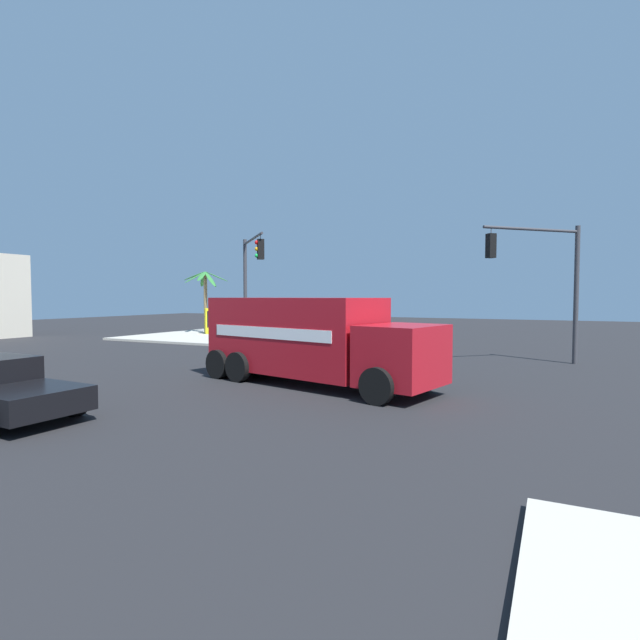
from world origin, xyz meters
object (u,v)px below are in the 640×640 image
(palm_tree_far, at_px, (205,289))
(traffic_light_primary, at_px, (250,273))
(delivery_truck, at_px, (310,339))
(vending_machine_blue, at_px, (211,321))
(traffic_light_secondary, at_px, (547,272))
(vending_machine_red, at_px, (229,321))

(palm_tree_far, bearing_deg, traffic_light_primary, -128.79)
(delivery_truck, xyz_separation_m, vending_machine_blue, (14.15, 15.48, -0.40))
(delivery_truck, relative_size, vending_machine_blue, 4.54)
(traffic_light_secondary, xyz_separation_m, palm_tree_far, (6.71, 23.31, -0.45))
(traffic_light_primary, height_order, vending_machine_blue, traffic_light_primary)
(traffic_light_secondary, height_order, vending_machine_blue, traffic_light_secondary)
(vending_machine_red, bearing_deg, delivery_truck, -135.66)
(vending_machine_blue, distance_m, palm_tree_far, 2.65)
(traffic_light_primary, height_order, palm_tree_far, traffic_light_primary)
(delivery_truck, height_order, vending_machine_red, delivery_truck)
(vending_machine_blue, bearing_deg, delivery_truck, -132.43)
(traffic_light_primary, distance_m, vending_machine_blue, 10.81)
(delivery_truck, height_order, traffic_light_primary, traffic_light_primary)
(traffic_light_secondary, distance_m, palm_tree_far, 24.26)
(vending_machine_blue, bearing_deg, traffic_light_secondary, -105.32)
(delivery_truck, relative_size, palm_tree_far, 1.82)
(traffic_light_primary, xyz_separation_m, palm_tree_far, (7.26, 9.04, -0.67))
(traffic_light_secondary, height_order, vending_machine_red, traffic_light_secondary)
(traffic_light_primary, xyz_separation_m, traffic_light_secondary, (0.55, -14.27, -0.22))
(traffic_light_secondary, bearing_deg, traffic_light_primary, 92.21)
(traffic_light_primary, bearing_deg, vending_machine_blue, 50.20)
(traffic_light_primary, bearing_deg, delivery_truck, -135.01)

